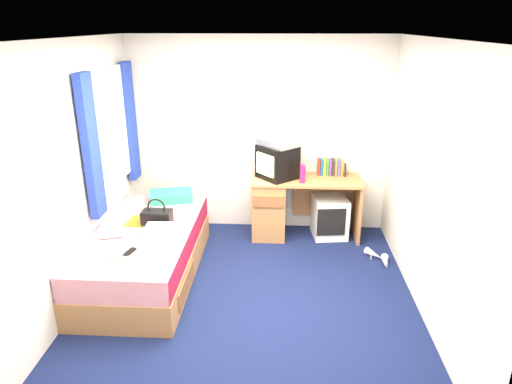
# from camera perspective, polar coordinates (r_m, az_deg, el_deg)

# --- Properties ---
(ground) EXTENTS (3.40, 3.40, 0.00)m
(ground) POSITION_cam_1_polar(r_m,az_deg,el_deg) (4.58, -0.89, -12.95)
(ground) COLOR #0C1438
(ground) RESTS_ON ground
(room_shell) EXTENTS (3.40, 3.40, 3.40)m
(room_shell) POSITION_cam_1_polar(r_m,az_deg,el_deg) (3.97, -1.00, 4.82)
(room_shell) COLOR white
(room_shell) RESTS_ON ground
(bed) EXTENTS (1.01, 2.00, 0.54)m
(bed) POSITION_cam_1_polar(r_m,az_deg,el_deg) (4.92, -13.60, -7.45)
(bed) COLOR #AC7847
(bed) RESTS_ON ground
(pillow) EXTENTS (0.56, 0.43, 0.11)m
(pillow) POSITION_cam_1_polar(r_m,az_deg,el_deg) (5.48, -10.57, -0.51)
(pillow) COLOR #176D98
(pillow) RESTS_ON bed
(desk) EXTENTS (1.30, 0.55, 0.75)m
(desk) POSITION_cam_1_polar(r_m,az_deg,el_deg) (5.66, 3.43, -1.53)
(desk) COLOR #AC7847
(desk) RESTS_ON ground
(storage_cube) EXTENTS (0.45, 0.45, 0.51)m
(storage_cube) POSITION_cam_1_polar(r_m,az_deg,el_deg) (5.74, 9.19, -3.09)
(storage_cube) COLOR white
(storage_cube) RESTS_ON ground
(crt_tv) EXTENTS (0.55, 0.55, 0.40)m
(crt_tv) POSITION_cam_1_polar(r_m,az_deg,el_deg) (5.48, 2.67, 3.78)
(crt_tv) COLOR black
(crt_tv) RESTS_ON desk
(vcr) EXTENTS (0.53, 0.53, 0.08)m
(vcr) POSITION_cam_1_polar(r_m,az_deg,el_deg) (5.42, 2.75, 6.24)
(vcr) COLOR silver
(vcr) RESTS_ON crt_tv
(book_row) EXTENTS (0.31, 0.13, 0.20)m
(book_row) POSITION_cam_1_polar(r_m,az_deg,el_deg) (5.70, 9.23, 3.12)
(book_row) COLOR maroon
(book_row) RESTS_ON desk
(picture_frame) EXTENTS (0.03, 0.12, 0.14)m
(picture_frame) POSITION_cam_1_polar(r_m,az_deg,el_deg) (5.70, 11.07, 2.71)
(picture_frame) COLOR black
(picture_frame) RESTS_ON desk
(pink_water_bottle) EXTENTS (0.07, 0.07, 0.20)m
(pink_water_bottle) POSITION_cam_1_polar(r_m,az_deg,el_deg) (5.37, 5.84, 2.22)
(pink_water_bottle) COLOR #CF1D5E
(pink_water_bottle) RESTS_ON desk
(aerosol_can) EXTENTS (0.06, 0.06, 0.16)m
(aerosol_can) POSITION_cam_1_polar(r_m,az_deg,el_deg) (5.52, 4.68, 2.56)
(aerosol_can) COLOR white
(aerosol_can) RESTS_ON desk
(handbag) EXTENTS (0.31, 0.18, 0.29)m
(handbag) POSITION_cam_1_polar(r_m,az_deg,el_deg) (4.86, -12.27, -3.05)
(handbag) COLOR black
(handbag) RESTS_ON bed
(towel) EXTENTS (0.31, 0.26, 0.10)m
(towel) POSITION_cam_1_polar(r_m,az_deg,el_deg) (4.60, -11.85, -4.86)
(towel) COLOR silver
(towel) RESTS_ON bed
(magazine) EXTENTS (0.22, 0.29, 0.01)m
(magazine) POSITION_cam_1_polar(r_m,az_deg,el_deg) (4.99, -14.50, -3.54)
(magazine) COLOR gold
(magazine) RESTS_ON bed
(water_bottle) EXTENTS (0.21, 0.14, 0.07)m
(water_bottle) POSITION_cam_1_polar(r_m,az_deg,el_deg) (4.69, -17.58, -5.11)
(water_bottle) COLOR silver
(water_bottle) RESTS_ON bed
(colour_swatch_fan) EXTENTS (0.22, 0.08, 0.01)m
(colour_swatch_fan) POSITION_cam_1_polar(r_m,az_deg,el_deg) (4.30, -16.73, -7.85)
(colour_swatch_fan) COLOR gold
(colour_swatch_fan) RESTS_ON bed
(remote_control) EXTENTS (0.09, 0.17, 0.02)m
(remote_control) POSITION_cam_1_polar(r_m,az_deg,el_deg) (4.36, -15.54, -7.25)
(remote_control) COLOR black
(remote_control) RESTS_ON bed
(window_assembly) EXTENTS (0.11, 1.42, 1.40)m
(window_assembly) POSITION_cam_1_polar(r_m,az_deg,el_deg) (5.18, -17.68, 7.19)
(window_assembly) COLOR silver
(window_assembly) RESTS_ON room_shell
(white_heels) EXTENTS (0.26, 0.40, 0.09)m
(white_heels) POSITION_cam_1_polar(r_m,az_deg,el_deg) (5.35, 15.15, -7.95)
(white_heels) COLOR beige
(white_heels) RESTS_ON ground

